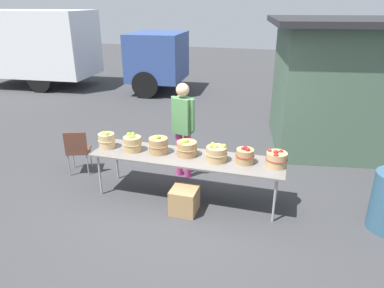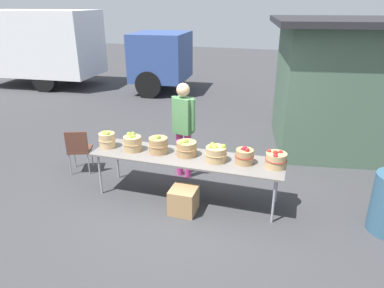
{
  "view_description": "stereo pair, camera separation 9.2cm",
  "coord_description": "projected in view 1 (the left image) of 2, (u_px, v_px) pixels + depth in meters",
  "views": [
    {
      "loc": [
        1.53,
        -4.89,
        3.06
      ],
      "look_at": [
        0.0,
        0.3,
        0.85
      ],
      "focal_mm": 32.94,
      "sensor_mm": 36.0,
      "label": 1
    },
    {
      "loc": [
        1.62,
        -4.87,
        3.06
      ],
      "look_at": [
        0.0,
        0.3,
        0.85
      ],
      "focal_mm": 32.94,
      "sensor_mm": 36.0,
      "label": 2
    }
  ],
  "objects": [
    {
      "name": "box_truck",
      "position": [
        63.0,
        47.0,
        12.91
      ],
      "size": [
        7.85,
        2.78,
        2.75
      ],
      "rotation": [
        0.0,
        0.0,
        0.08
      ],
      "color": "white",
      "rests_on": "ground"
    },
    {
      "name": "apple_basket_green_4",
      "position": [
        216.0,
        153.0,
        5.43
      ],
      "size": [
        0.34,
        0.34,
        0.29
      ],
      "color": "tan",
      "rests_on": "market_table"
    },
    {
      "name": "apple_basket_green_1",
      "position": [
        132.0,
        143.0,
        5.79
      ],
      "size": [
        0.31,
        0.31,
        0.3
      ],
      "color": "tan",
      "rests_on": "market_table"
    },
    {
      "name": "food_kiosk",
      "position": [
        350.0,
        85.0,
        7.51
      ],
      "size": [
        3.93,
        3.43,
        2.74
      ],
      "rotation": [
        0.0,
        0.0,
        0.16
      ],
      "color": "#47604C",
      "rests_on": "ground"
    },
    {
      "name": "apple_basket_green_2",
      "position": [
        158.0,
        145.0,
        5.71
      ],
      "size": [
        0.32,
        0.32,
        0.32
      ],
      "color": "#A87F51",
      "rests_on": "market_table"
    },
    {
      "name": "apple_basket_red_1",
      "position": [
        276.0,
        159.0,
        5.25
      ],
      "size": [
        0.33,
        0.33,
        0.27
      ],
      "color": "tan",
      "rests_on": "market_table"
    },
    {
      "name": "vendor_adult",
      "position": [
        183.0,
        123.0,
        6.26
      ],
      "size": [
        0.46,
        0.3,
        1.76
      ],
      "rotation": [
        0.0,
        0.0,
        2.93
      ],
      "color": "#CC3F8C",
      "rests_on": "ground"
    },
    {
      "name": "ground_plane",
      "position": [
        187.0,
        197.0,
        5.9
      ],
      "size": [
        40.0,
        40.0,
        0.0
      ],
      "primitive_type": "plane",
      "color": "#38383A"
    },
    {
      "name": "apple_basket_red_0",
      "position": [
        245.0,
        156.0,
        5.36
      ],
      "size": [
        0.29,
        0.29,
        0.28
      ],
      "color": "#A87F51",
      "rests_on": "market_table"
    },
    {
      "name": "apple_basket_green_3",
      "position": [
        187.0,
        148.0,
        5.62
      ],
      "size": [
        0.34,
        0.34,
        0.28
      ],
      "color": "#A87F51",
      "rests_on": "market_table"
    },
    {
      "name": "apple_basket_green_0",
      "position": [
        107.0,
        140.0,
        5.91
      ],
      "size": [
        0.29,
        0.29,
        0.31
      ],
      "color": "tan",
      "rests_on": "market_table"
    },
    {
      "name": "produce_crate",
      "position": [
        184.0,
        200.0,
        5.44
      ],
      "size": [
        0.4,
        0.4,
        0.4
      ],
      "primitive_type": "cube",
      "color": "#A87F51",
      "rests_on": "ground"
    },
    {
      "name": "market_table",
      "position": [
        187.0,
        159.0,
        5.63
      ],
      "size": [
        3.1,
        0.76,
        0.75
      ],
      "color": "slate",
      "rests_on": "ground"
    },
    {
      "name": "folding_chair",
      "position": [
        78.0,
        148.0,
        6.56
      ],
      "size": [
        0.52,
        0.52,
        0.86
      ],
      "rotation": [
        0.0,
        0.0,
        3.51
      ],
      "color": "brown",
      "rests_on": "ground"
    }
  ]
}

